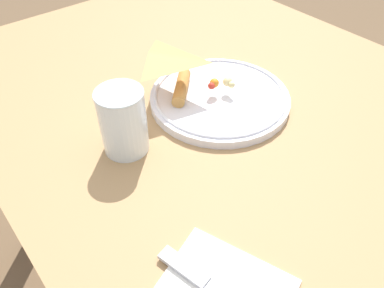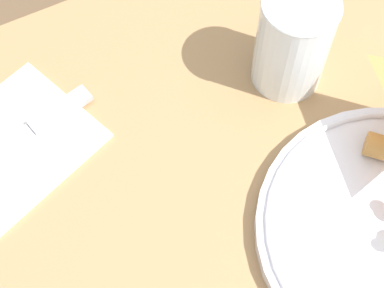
# 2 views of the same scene
# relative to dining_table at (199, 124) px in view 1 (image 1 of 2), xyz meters

# --- Properties ---
(ground_plane) EXTENTS (6.00, 6.00, 0.00)m
(ground_plane) POSITION_rel_dining_table_xyz_m (0.00, 0.00, -0.66)
(ground_plane) COLOR brown
(dining_table) EXTENTS (1.03, 0.86, 0.77)m
(dining_table) POSITION_rel_dining_table_xyz_m (0.00, 0.00, 0.00)
(dining_table) COLOR #A87F51
(dining_table) RESTS_ON ground_plane
(plate_pizza) EXTENTS (0.27, 0.27, 0.05)m
(plate_pizza) POSITION_rel_dining_table_xyz_m (0.07, -0.02, 0.13)
(plate_pizza) COLOR white
(plate_pizza) RESTS_ON dining_table
(milk_glass) EXTENTS (0.08, 0.08, 0.11)m
(milk_glass) POSITION_rel_dining_table_xyz_m (0.07, -0.22, 0.17)
(milk_glass) COLOR white
(milk_glass) RESTS_ON dining_table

